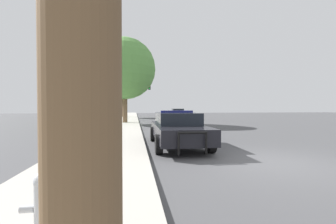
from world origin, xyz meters
TOP-DOWN VIEW (x-y plane):
  - ground_plane at (0.00, 0.00)m, footprint 110.00×110.00m
  - sidewalk_left at (-5.10, 0.00)m, footprint 3.00×110.00m
  - police_car at (-2.23, 3.24)m, footprint 2.17×5.09m
  - fire_hydrant at (-4.99, -3.44)m, footprint 0.48×0.21m
  - traffic_light at (-4.26, 23.09)m, footprint 4.01×0.35m
  - car_background_oncoming at (2.11, 25.65)m, footprint 2.15×4.74m
  - tree_sidewalk_mid at (-4.95, 16.19)m, footprint 5.95×5.95m
  - tree_sidewalk_far at (-5.99, 28.99)m, footprint 4.38×4.38m

SIDE VIEW (x-z plane):
  - ground_plane at x=0.00m, z-range 0.00..0.00m
  - sidewalk_left at x=-5.10m, z-range 0.00..0.13m
  - fire_hydrant at x=-4.99m, z-range 0.16..0.97m
  - car_background_oncoming at x=2.11m, z-range 0.05..1.44m
  - police_car at x=-2.23m, z-range 0.01..1.49m
  - traffic_light at x=-4.26m, z-range 1.16..5.95m
  - tree_sidewalk_far at x=-5.99m, z-range 1.56..8.86m
  - tree_sidewalk_mid at x=-4.95m, z-range 1.24..9.44m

